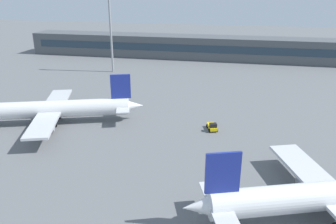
% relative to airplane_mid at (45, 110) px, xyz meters
% --- Properties ---
extents(ground_plane, '(400.00, 400.00, 0.00)m').
position_rel_airplane_mid_xyz_m(ground_plane, '(24.19, 4.58, -3.17)').
color(ground_plane, slate).
extents(terminal_building, '(143.90, 12.13, 9.00)m').
position_rel_airplane_mid_xyz_m(terminal_building, '(24.19, 76.33, 1.33)').
color(terminal_building, '#4C5156').
rests_on(terminal_building, ground_plane).
extents(airplane_mid, '(40.71, 29.10, 10.41)m').
position_rel_airplane_mid_xyz_m(airplane_mid, '(0.00, 0.00, 0.00)').
color(airplane_mid, silver).
rests_on(airplane_mid, ground_plane).
extents(baggage_tug_yellow, '(2.67, 3.89, 1.75)m').
position_rel_airplane_mid_xyz_m(baggage_tug_yellow, '(35.56, 3.91, -2.38)').
color(baggage_tug_yellow, yellow).
rests_on(baggage_tug_yellow, ground_plane).
extents(floodlight_tower_west, '(3.20, 0.80, 26.77)m').
position_rel_airplane_mid_xyz_m(floodlight_tower_west, '(-2.65, 47.09, 12.25)').
color(floodlight_tower_west, gray).
rests_on(floodlight_tower_west, ground_plane).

